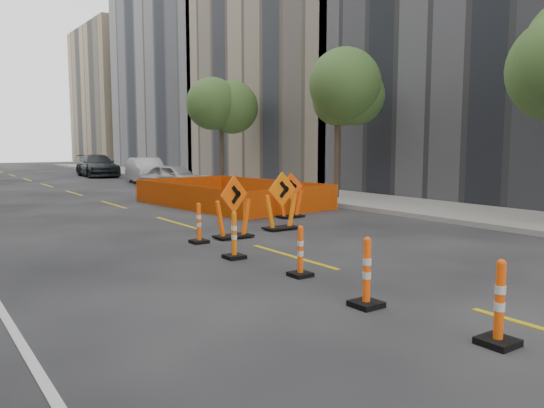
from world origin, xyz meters
TOP-DOWN VIEW (x-y plane):
  - ground_plane at (0.00, 0.00)m, footprint 140.00×140.00m
  - sidewalk_right at (9.00, 12.00)m, footprint 4.00×90.00m
  - bld_right_c at (17.00, 23.80)m, footprint 12.00×16.00m
  - bld_right_d at (17.00, 40.20)m, footprint 12.00×18.00m
  - bld_right_e at (17.00, 58.60)m, footprint 12.00×14.00m
  - tree_r_b at (8.40, 12.00)m, footprint 2.80×2.80m
  - tree_r_c at (8.40, 22.00)m, footprint 2.80×2.80m
  - channelizer_2 at (-1.00, -1.52)m, footprint 0.42×0.42m
  - channelizer_3 at (-1.23, 0.51)m, footprint 0.42×0.42m
  - channelizer_4 at (-0.91, 2.54)m, footprint 0.38×0.38m
  - channelizer_5 at (-1.13, 4.56)m, footprint 0.40×0.40m
  - channelizer_6 at (-0.94, 6.59)m, footprint 0.40×0.40m
  - chevron_sign_left at (0.11, 6.71)m, footprint 1.24×0.95m
  - chevron_sign_center at (1.94, 7.11)m, footprint 1.16×0.76m
  - chevron_sign_right at (3.65, 8.95)m, footprint 1.04×0.67m
  - safety_fence at (3.81, 13.18)m, footprint 5.11×7.86m
  - parked_car_near at (4.91, 20.95)m, footprint 3.19×4.38m
  - parked_car_mid at (5.36, 25.98)m, footprint 2.33×4.99m
  - parked_car_far at (5.01, 34.82)m, footprint 2.57×5.70m

SIDE VIEW (x-z plane):
  - ground_plane at x=0.00m, z-range 0.00..0.00m
  - sidewalk_right at x=9.00m, z-range 0.00..0.15m
  - safety_fence at x=3.81m, z-range 0.00..0.93m
  - channelizer_4 at x=-0.91m, z-range 0.00..0.96m
  - channelizer_6 at x=-0.94m, z-range 0.00..1.01m
  - channelizer_5 at x=-1.13m, z-range 0.00..1.02m
  - channelizer_3 at x=-1.23m, z-range 0.00..1.08m
  - channelizer_2 at x=-1.00m, z-range 0.00..1.08m
  - parked_car_near at x=4.91m, z-range 0.00..1.39m
  - chevron_sign_right at x=3.65m, z-range 0.00..1.50m
  - parked_car_mid at x=5.36m, z-range 0.00..1.58m
  - parked_car_far at x=5.01m, z-range 0.00..1.62m
  - chevron_sign_left at x=0.11m, z-range 0.00..1.64m
  - chevron_sign_center at x=1.94m, z-range 0.00..1.66m
  - tree_r_b at x=8.40m, z-range 1.55..7.50m
  - tree_r_c at x=8.40m, z-range 1.55..7.50m
  - bld_right_c at x=17.00m, z-range 0.00..14.00m
  - bld_right_e at x=17.00m, z-range 0.00..16.00m
  - bld_right_d at x=17.00m, z-range 0.00..20.00m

